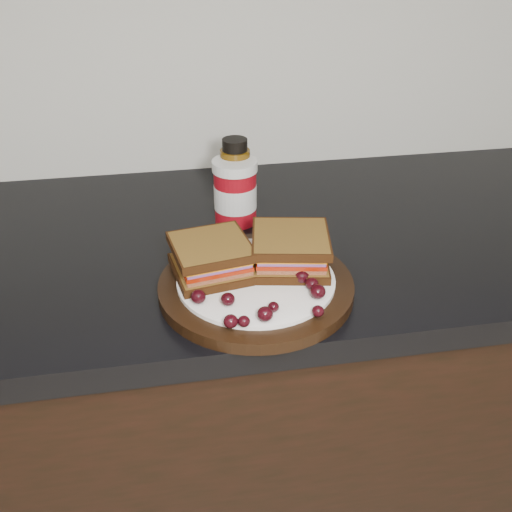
{
  "coord_description": "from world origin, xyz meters",
  "views": [
    {
      "loc": [
        0.1,
        0.86,
        1.37
      ],
      "look_at": [
        0.21,
        1.53,
        0.96
      ],
      "focal_mm": 40.0,
      "sensor_mm": 36.0,
      "label": 1
    }
  ],
  "objects_px": {
    "condiment_jar": "(235,192)",
    "oil_bottle": "(235,179)",
    "sandwich_left": "(211,258)",
    "plate": "(256,286)"
  },
  "relations": [
    {
      "from": "sandwich_left",
      "to": "condiment_jar",
      "type": "height_order",
      "value": "condiment_jar"
    },
    {
      "from": "sandwich_left",
      "to": "oil_bottle",
      "type": "distance_m",
      "value": 0.23
    },
    {
      "from": "sandwich_left",
      "to": "condiment_jar",
      "type": "distance_m",
      "value": 0.21
    },
    {
      "from": "plate",
      "to": "oil_bottle",
      "type": "xyz_separation_m",
      "value": [
        0.01,
        0.24,
        0.06
      ]
    },
    {
      "from": "condiment_jar",
      "to": "oil_bottle",
      "type": "relative_size",
      "value": 0.79
    },
    {
      "from": "plate",
      "to": "sandwich_left",
      "type": "distance_m",
      "value": 0.08
    },
    {
      "from": "sandwich_left",
      "to": "plate",
      "type": "bearing_deg",
      "value": -32.13
    },
    {
      "from": "condiment_jar",
      "to": "oil_bottle",
      "type": "xyz_separation_m",
      "value": [
        0.0,
        0.02,
        0.01
      ]
    },
    {
      "from": "plate",
      "to": "oil_bottle",
      "type": "relative_size",
      "value": 1.95
    },
    {
      "from": "condiment_jar",
      "to": "plate",
      "type": "bearing_deg",
      "value": -90.54
    }
  ]
}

